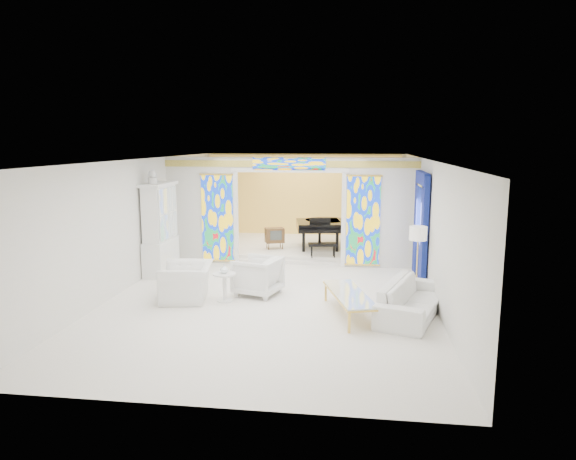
# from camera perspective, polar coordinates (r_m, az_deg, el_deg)

# --- Properties ---
(floor) EXTENTS (12.00, 12.00, 0.00)m
(floor) POSITION_cam_1_polar(r_m,az_deg,el_deg) (12.60, -0.99, -5.94)
(floor) COLOR white
(floor) RESTS_ON ground
(ceiling) EXTENTS (7.00, 12.00, 0.02)m
(ceiling) POSITION_cam_1_polar(r_m,az_deg,el_deg) (12.14, -1.03, 7.82)
(ceiling) COLOR white
(ceiling) RESTS_ON wall_back
(wall_back) EXTENTS (7.00, 0.02, 3.00)m
(wall_back) POSITION_cam_1_polar(r_m,az_deg,el_deg) (18.19, 1.77, 3.73)
(wall_back) COLOR silver
(wall_back) RESTS_ON floor
(wall_front) EXTENTS (7.00, 0.02, 3.00)m
(wall_front) POSITION_cam_1_polar(r_m,az_deg,el_deg) (6.54, -8.81, -7.33)
(wall_front) COLOR silver
(wall_front) RESTS_ON floor
(wall_left) EXTENTS (0.02, 12.00, 3.00)m
(wall_left) POSITION_cam_1_polar(r_m,az_deg,el_deg) (13.25, -16.16, 1.09)
(wall_left) COLOR silver
(wall_left) RESTS_ON floor
(wall_right) EXTENTS (0.02, 12.00, 3.00)m
(wall_right) POSITION_cam_1_polar(r_m,az_deg,el_deg) (12.27, 15.38, 0.45)
(wall_right) COLOR silver
(wall_right) RESTS_ON floor
(partition_wall) EXTENTS (7.00, 0.22, 3.00)m
(partition_wall) POSITION_cam_1_polar(r_m,az_deg,el_deg) (14.22, 0.17, 2.66)
(partition_wall) COLOR silver
(partition_wall) RESTS_ON floor
(stained_glass_left) EXTENTS (0.90, 0.04, 2.40)m
(stained_glass_left) POSITION_cam_1_polar(r_m,az_deg,el_deg) (14.56, -7.84, 1.34)
(stained_glass_left) COLOR gold
(stained_glass_left) RESTS_ON partition_wall
(stained_glass_right) EXTENTS (0.90, 0.04, 2.40)m
(stained_glass_right) POSITION_cam_1_polar(r_m,az_deg,el_deg) (14.05, 8.36, 1.02)
(stained_glass_right) COLOR gold
(stained_glass_right) RESTS_ON partition_wall
(stained_glass_transom) EXTENTS (2.00, 0.04, 0.34)m
(stained_glass_transom) POSITION_cam_1_polar(r_m,az_deg,el_deg) (14.02, 0.12, 7.35)
(stained_glass_transom) COLOR gold
(stained_glass_transom) RESTS_ON partition_wall
(alcove_platform) EXTENTS (6.80, 3.80, 0.18)m
(alcove_platform) POSITION_cam_1_polar(r_m,az_deg,el_deg) (16.53, 1.09, -1.82)
(alcove_platform) COLOR white
(alcove_platform) RESTS_ON floor
(gold_curtain_back) EXTENTS (6.70, 0.10, 2.90)m
(gold_curtain_back) POSITION_cam_1_polar(r_m,az_deg,el_deg) (18.07, 1.73, 3.69)
(gold_curtain_back) COLOR #FFD458
(gold_curtain_back) RESTS_ON wall_back
(chandelier) EXTENTS (0.48, 0.48, 0.30)m
(chandelier) POSITION_cam_1_polar(r_m,az_deg,el_deg) (16.10, 1.79, 6.70)
(chandelier) COLOR #DFB64E
(chandelier) RESTS_ON ceiling
(blue_drapes) EXTENTS (0.14, 1.85, 2.65)m
(blue_drapes) POSITION_cam_1_polar(r_m,az_deg,el_deg) (12.93, 14.54, 1.30)
(blue_drapes) COLOR navy
(blue_drapes) RESTS_ON wall_right
(china_cabinet) EXTENTS (0.56, 1.46, 2.72)m
(china_cabinet) POSITION_cam_1_polar(r_m,az_deg,el_deg) (13.74, -14.02, 0.08)
(china_cabinet) COLOR white
(china_cabinet) RESTS_ON floor
(armchair_left) EXTENTS (1.24, 1.37, 0.78)m
(armchair_left) POSITION_cam_1_polar(r_m,az_deg,el_deg) (11.47, -11.17, -5.69)
(armchair_left) COLOR silver
(armchair_left) RESTS_ON floor
(armchair_right) EXTENTS (1.17, 1.15, 0.86)m
(armchair_right) POSITION_cam_1_polar(r_m,az_deg,el_deg) (11.62, -3.41, -5.12)
(armchair_right) COLOR white
(armchair_right) RESTS_ON floor
(sofa) EXTENTS (1.64, 2.54, 0.69)m
(sofa) POSITION_cam_1_polar(r_m,az_deg,el_deg) (10.51, 13.59, -7.48)
(sofa) COLOR white
(sofa) RESTS_ON floor
(side_table) EXTENTS (0.55, 0.55, 0.63)m
(side_table) POSITION_cam_1_polar(r_m,az_deg,el_deg) (11.20, -7.07, -5.85)
(side_table) COLOR white
(side_table) RESTS_ON floor
(vase) EXTENTS (0.21, 0.21, 0.19)m
(vase) POSITION_cam_1_polar(r_m,az_deg,el_deg) (11.12, -7.10, -4.30)
(vase) COLOR silver
(vase) RESTS_ON side_table
(coffee_table) EXTENTS (1.17, 2.14, 0.46)m
(coffee_table) POSITION_cam_1_polar(r_m,az_deg,el_deg) (10.32, 6.83, -7.16)
(coffee_table) COLOR white
(coffee_table) RESTS_ON floor
(floor_lamp) EXTENTS (0.42, 0.42, 1.57)m
(floor_lamp) POSITION_cam_1_polar(r_m,az_deg,el_deg) (11.71, 14.26, -0.73)
(floor_lamp) COLOR #DFB64E
(floor_lamp) RESTS_ON floor
(grand_piano) EXTENTS (1.74, 2.68, 1.01)m
(grand_piano) POSITION_cam_1_polar(r_m,az_deg,el_deg) (15.92, 3.82, 0.52)
(grand_piano) COLOR black
(grand_piano) RESTS_ON alcove_platform
(tv_console) EXTENTS (0.65, 0.55, 0.64)m
(tv_console) POSITION_cam_1_polar(r_m,az_deg,el_deg) (15.66, -1.50, -0.59)
(tv_console) COLOR brown
(tv_console) RESTS_ON alcove_platform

